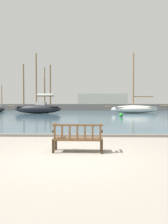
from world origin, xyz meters
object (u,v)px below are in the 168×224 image
Objects in this scene: park_bench at (78,138)px; sailboat_centre_channel at (45,107)px; sailboat_nearest_port at (38,107)px; channel_buoy at (121,115)px; sailboat_far_port at (134,109)px.

sailboat_centre_channel is at bearing 104.14° from park_bench.
sailboat_nearest_port is at bearing 107.01° from park_bench.
channel_buoy is (14.70, -22.27, -0.78)m from sailboat_centre_channel.
sailboat_nearest_port is 17.93m from sailboat_far_port.
sailboat_centre_channel is at bearing 153.43° from sailboat_far_port.
sailboat_far_port is 9.42× the size of channel_buoy.
sailboat_centre_channel reaches higher than channel_buoy.
sailboat_centre_channel reaches higher than park_bench.
channel_buoy is (13.31, -10.50, -0.83)m from sailboat_nearest_port.
channel_buoy is (-4.48, -12.68, -0.60)m from sailboat_far_port.
channel_buoy is at bearing -38.26° from sailboat_nearest_port.
sailboat_far_port is 1.07× the size of sailboat_centre_channel.
sailboat_centre_channel is (-10.35, 41.05, 0.65)m from park_bench.
sailboat_centre_channel is (-19.18, 9.59, 0.18)m from sailboat_far_port.
sailboat_centre_channel is at bearing 123.43° from channel_buoy.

